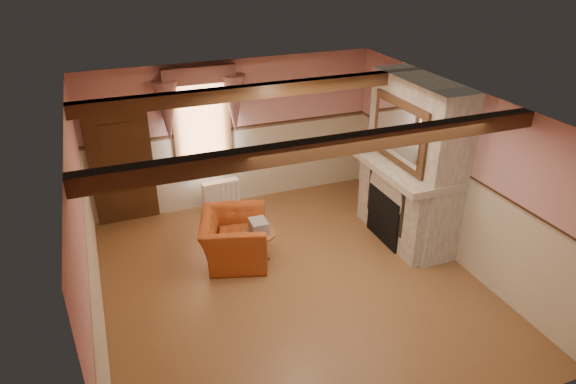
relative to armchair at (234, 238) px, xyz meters
name	(u,v)px	position (x,y,z in m)	size (l,w,h in m)	color
floor	(292,283)	(0.62, -0.98, -0.38)	(5.50, 6.00, 0.01)	brown
ceiling	(292,107)	(0.62, -0.98, 2.42)	(5.50, 6.00, 0.01)	silver
wall_back	(234,134)	(0.62, 2.02, 1.02)	(5.50, 0.02, 2.80)	#CB8C90
wall_front	(412,345)	(0.62, -3.98, 1.02)	(5.50, 0.02, 2.80)	#CB8C90
wall_left	(86,241)	(-2.13, -0.98, 1.02)	(0.02, 6.00, 2.80)	#CB8C90
wall_right	(453,173)	(3.37, -0.98, 1.02)	(0.02, 6.00, 2.80)	#CB8C90
wainscot	(292,242)	(0.62, -0.98, 0.37)	(5.50, 6.00, 1.50)	beige
chair_rail	(292,196)	(0.62, -0.98, 1.12)	(5.50, 6.00, 0.08)	black
firebox	(387,217)	(2.62, -0.38, 0.07)	(0.20, 0.95, 0.90)	black
armchair	(234,238)	(0.00, 0.00, 0.00)	(1.18, 1.03, 0.77)	#994219
side_table	(259,247)	(0.34, -0.24, -0.11)	(0.54, 0.54, 0.55)	brown
book_stack	(259,226)	(0.36, -0.21, 0.27)	(0.26, 0.32, 0.20)	#B7AD8C
radiator	(221,195)	(0.23, 1.72, -0.08)	(0.70, 0.18, 0.60)	silver
bowl	(408,162)	(2.86, -0.45, 1.08)	(0.38, 0.38, 0.09)	brown
mantel_clock	(386,144)	(2.86, 0.23, 1.14)	(0.14, 0.24, 0.20)	black
oil_lamp	(391,145)	(2.86, 0.09, 1.18)	(0.11, 0.11, 0.28)	#B77F33
candle_red	(422,169)	(2.86, -0.85, 1.12)	(0.06, 0.06, 0.16)	#9E1B13
jar_yellow	(425,172)	(2.86, -0.93, 1.10)	(0.06, 0.06, 0.12)	gold
fireplace	(414,162)	(3.04, -0.38, 1.02)	(0.85, 2.00, 2.80)	gray
mantel	(405,166)	(2.86, -0.38, 0.98)	(1.05, 2.05, 0.12)	gray
overmantel_mirror	(399,133)	(2.68, -0.38, 1.59)	(0.06, 1.44, 1.04)	silver
door	(122,168)	(-1.48, 1.96, 0.67)	(1.10, 0.10, 2.10)	black
window	(202,126)	(0.02, 1.99, 1.27)	(1.06, 0.08, 2.02)	white
window_drapes	(200,95)	(0.02, 1.90, 1.87)	(1.30, 0.14, 1.40)	gray
ceiling_beam_front	(333,146)	(0.62, -2.18, 2.32)	(5.50, 0.18, 0.20)	black
ceiling_beam_back	(263,91)	(0.62, 0.22, 2.32)	(5.50, 0.18, 0.20)	black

